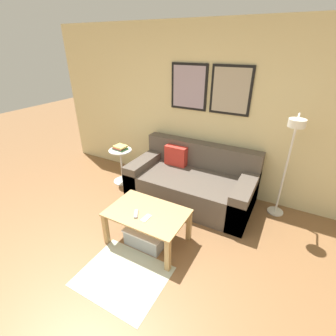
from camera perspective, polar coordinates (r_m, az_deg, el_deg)
The scene contains 11 objects.
ground_plane at distance 2.73m, azimuth -21.33°, elevation -30.64°, with size 16.00×16.00×0.00m, color brown.
wall_back at distance 3.94m, azimuth 7.72°, elevation 13.01°, with size 5.60×0.09×2.55m.
area_rug at distance 2.91m, azimuth -10.54°, elevation -23.63°, with size 0.91×0.75×0.01m, color #B2B79E.
couch at distance 3.84m, azimuth 5.58°, elevation -3.39°, with size 1.88×0.98×0.84m.
coffee_table at distance 3.00m, azimuth -4.89°, elevation -11.43°, with size 0.94×0.62×0.45m.
storage_bin at distance 3.17m, azimuth -4.57°, elevation -15.05°, with size 0.50×0.43×0.22m.
floor_lamp at distance 3.35m, azimuth 26.65°, elevation 3.33°, with size 0.23×0.54×1.49m.
side_table at distance 4.33m, azimuth -10.88°, elevation 1.20°, with size 0.39×0.39×0.62m.
book_stack at distance 4.24m, azimuth -11.15°, elevation 4.75°, with size 0.24×0.19×0.07m.
remote_control at distance 2.92m, azimuth -7.50°, elevation -10.61°, with size 0.04×0.15×0.02m, color #99999E.
cell_phone at distance 2.86m, azimuth -5.15°, elevation -11.62°, with size 0.07×0.14×0.01m, color silver.
Camera 1 is at (1.38, -0.73, 2.24)m, focal length 26.00 mm.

